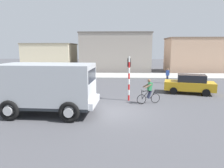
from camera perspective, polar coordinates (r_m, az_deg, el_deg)
The scene contains 10 objects.
ground_plane at distance 12.68m, azimuth 0.17°, elevation -7.33°, with size 120.00×120.00×0.00m, color #4C4C51.
sidewalk_far at distance 27.83m, azimuth 1.44°, elevation 2.36°, with size 80.00×5.00×0.16m, color #ADADA8.
truck_foreground at distance 12.16m, azimuth -17.49°, elevation -0.45°, with size 5.53×3.03×2.90m.
cyclist at distance 14.16m, azimuth 10.26°, elevation -2.02°, with size 1.65×0.70×1.72m.
traffic_light_pole at distance 14.72m, azimuth 4.78°, elevation 3.31°, with size 0.24×0.43×3.20m.
car_red_near at distance 18.34m, azimuth 20.87°, elevation 0.05°, with size 4.30×2.64×1.60m.
pedestrian_near_kerb at distance 22.93m, azimuth 15.22°, elevation 2.31°, with size 0.34×0.22×1.62m.
building_corner_left at distance 36.36m, azimuth -16.67°, elevation 7.21°, with size 7.87×6.42×4.54m.
building_mid_block at distance 35.09m, azimuth 1.03°, elevation 8.92°, with size 11.34×7.85×6.23m.
building_corner_right at distance 36.52m, azimuth 23.94°, elevation 7.49°, with size 11.62×5.19×5.43m.
Camera 1 is at (0.48, -12.09, 3.77)m, focal length 32.76 mm.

